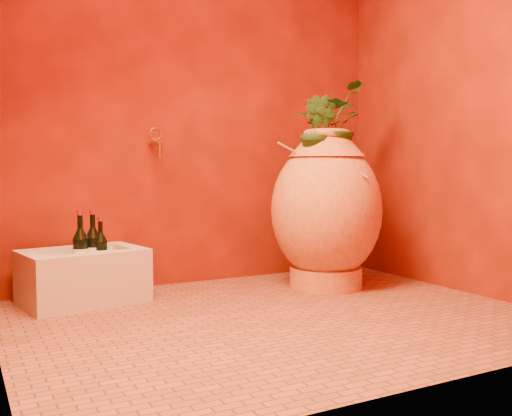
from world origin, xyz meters
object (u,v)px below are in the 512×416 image
stone_basin (83,277)px  wall_tap (156,142)px  wine_bottle_a (93,250)px  wine_bottle_b (81,252)px  wine_bottle_c (101,252)px  amphora (326,209)px

stone_basin → wall_tap: wall_tap is taller
stone_basin → wine_bottle_a: bearing=19.3°
wine_bottle_b → wine_bottle_c: size_ratio=1.14×
wine_bottle_b → wine_bottle_a: bearing=28.3°
stone_basin → wine_bottle_b: wine_bottle_b is taller
amphora → wine_bottle_b: (-1.40, 0.26, -0.19)m
stone_basin → wine_bottle_c: size_ratio=2.25×
stone_basin → wine_bottle_c: bearing=-0.3°
amphora → wine_bottle_b: 1.44m
wine_bottle_a → wall_tap: (0.41, 0.14, 0.60)m
stone_basin → wine_bottle_b: (-0.01, -0.02, 0.14)m
wine_bottle_b → wall_tap: size_ratio=1.86×
wine_bottle_b → wine_bottle_c: 0.11m
wine_bottle_c → wall_tap: (0.37, 0.16, 0.62)m
stone_basin → wine_bottle_c: (0.10, -0.00, 0.13)m
stone_basin → wall_tap: size_ratio=3.67×
wall_tap → stone_basin: bearing=-161.6°
wine_bottle_a → stone_basin: bearing=-160.7°
stone_basin → wine_bottle_b: bearing=-127.0°
amphora → wine_bottle_a: amphora is taller
wine_bottle_b → wall_tap: (0.48, 0.17, 0.60)m
stone_basin → wall_tap: bearing=18.4°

